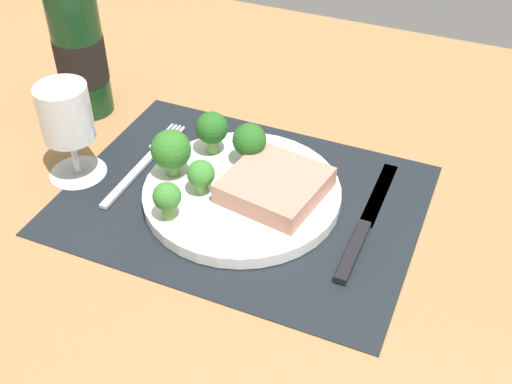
# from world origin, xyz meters

# --- Properties ---
(ground_plane) EXTENTS (1.40, 1.10, 0.03)m
(ground_plane) POSITION_xyz_m (0.00, 0.00, -0.01)
(ground_plane) COLOR #996D42
(placemat) EXTENTS (0.43, 0.32, 0.00)m
(placemat) POSITION_xyz_m (0.00, 0.00, 0.00)
(placemat) COLOR black
(placemat) RESTS_ON ground_plane
(plate) EXTENTS (0.24, 0.24, 0.02)m
(plate) POSITION_xyz_m (0.00, 0.00, 0.01)
(plate) COLOR white
(plate) RESTS_ON placemat
(steak) EXTENTS (0.13, 0.13, 0.03)m
(steak) POSITION_xyz_m (0.04, 0.01, 0.03)
(steak) COLOR tan
(steak) RESTS_ON plate
(broccoli_front_edge) EXTENTS (0.05, 0.05, 0.06)m
(broccoli_front_edge) POSITION_xyz_m (-0.09, -0.01, 0.06)
(broccoli_front_edge) COLOR #5B8942
(broccoli_front_edge) RESTS_ON plate
(broccoli_center) EXTENTS (0.03, 0.03, 0.04)m
(broccoli_center) POSITION_xyz_m (-0.04, -0.03, 0.05)
(broccoli_center) COLOR #6B994C
(broccoli_center) RESTS_ON plate
(broccoli_near_steak) EXTENTS (0.04, 0.04, 0.06)m
(broccoli_near_steak) POSITION_xyz_m (-0.01, 0.05, 0.05)
(broccoli_near_steak) COLOR #6B994C
(broccoli_near_steak) RESTS_ON plate
(broccoli_near_fork) EXTENTS (0.04, 0.04, 0.06)m
(broccoli_near_fork) POSITION_xyz_m (-0.07, 0.05, 0.05)
(broccoli_near_fork) COLOR #6B994C
(broccoli_near_fork) RESTS_ON plate
(broccoli_back_left) EXTENTS (0.03, 0.03, 0.05)m
(broccoli_back_left) POSITION_xyz_m (-0.06, -0.08, 0.05)
(broccoli_back_left) COLOR #5B8942
(broccoli_back_left) RESTS_ON plate
(fork) EXTENTS (0.02, 0.19, 0.01)m
(fork) POSITION_xyz_m (-0.15, 0.01, 0.01)
(fork) COLOR silver
(fork) RESTS_ON placemat
(knife) EXTENTS (0.02, 0.23, 0.01)m
(knife) POSITION_xyz_m (0.15, 0.01, 0.01)
(knife) COLOR black
(knife) RESTS_ON placemat
(wine_bottle) EXTENTS (0.07, 0.07, 0.26)m
(wine_bottle) POSITION_xyz_m (-0.29, 0.10, 0.10)
(wine_bottle) COLOR #143819
(wine_bottle) RESTS_ON ground_plane
(wine_glass) EXTENTS (0.07, 0.07, 0.13)m
(wine_glass) POSITION_xyz_m (-0.22, -0.04, 0.08)
(wine_glass) COLOR silver
(wine_glass) RESTS_ON ground_plane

